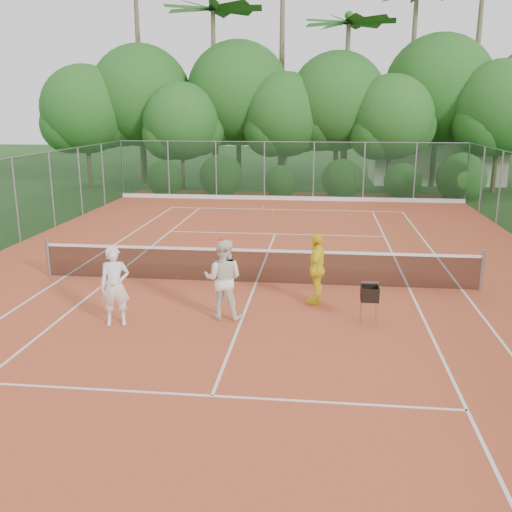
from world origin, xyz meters
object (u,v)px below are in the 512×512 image
Objects in this scene: player_white at (115,286)px; player_yellow at (317,268)px; player_center_grp at (223,279)px; ball_hopper at (370,294)px.

player_white is 1.01× the size of player_yellow.
player_white is 2.38m from player_center_grp.
player_center_grp reaches higher than ball_hopper.
player_center_grp reaches higher than player_yellow.
player_white is 2.05× the size of ball_hopper.
player_center_grp is 1.07× the size of player_yellow.
ball_hopper is at bearing -0.28° from player_center_grp.
player_center_grp is (2.29, 0.67, 0.04)m from player_white.
player_yellow is 1.76m from ball_hopper.
player_yellow is at bearing 6.79° from player_white.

